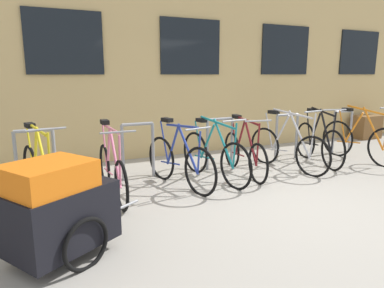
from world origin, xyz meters
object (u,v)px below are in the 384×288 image
at_px(bicycle_blue, 179,161).
at_px(bike_trailer, 58,209).
at_px(bicycle_yellow, 40,176).
at_px(bicycle_orange, 360,140).
at_px(bicycle_teal, 214,156).
at_px(planter_box, 366,127).
at_px(bicycle_silver, 287,148).
at_px(bicycle_pink, 112,170).
at_px(bicycle_maroon, 244,153).
at_px(bicycle_black, 318,142).

relative_size(bicycle_blue, bike_trailer, 1.18).
distance_m(bicycle_blue, bicycle_yellow, 1.90).
distance_m(bicycle_blue, bicycle_orange, 3.78).
height_order(bicycle_teal, bike_trailer, bicycle_teal).
xyz_separation_m(bicycle_teal, planter_box, (5.37, 1.51, -0.09)).
bearing_deg(bicycle_teal, bicycle_silver, 0.05).
bearing_deg(bicycle_pink, bicycle_yellow, 179.44).
xyz_separation_m(bicycle_orange, bicycle_maroon, (-2.54, 0.19, -0.04)).
xyz_separation_m(bicycle_orange, planter_box, (2.22, 1.64, -0.10)).
bearing_deg(bicycle_teal, bicycle_pink, -176.70).
distance_m(bicycle_teal, planter_box, 5.58).
relative_size(bicycle_black, bike_trailer, 1.18).
relative_size(bicycle_orange, bicycle_teal, 1.02).
bearing_deg(bike_trailer, bicycle_pink, 61.77).
distance_m(bicycle_orange, planter_box, 2.76).
bearing_deg(bicycle_orange, bicycle_pink, 179.63).
height_order(bicycle_blue, bicycle_teal, bicycle_teal).
bearing_deg(bike_trailer, bicycle_yellow, 94.45).
relative_size(bicycle_pink, bicycle_yellow, 1.01).
xyz_separation_m(bicycle_black, bicycle_maroon, (-1.68, -0.03, -0.03)).
relative_size(bicycle_blue, bicycle_orange, 0.92).
xyz_separation_m(bicycle_maroon, bike_trailer, (-3.03, -1.62, 0.12)).
bearing_deg(bicycle_teal, bicycle_orange, -2.27).
distance_m(bicycle_black, bicycle_maroon, 1.68).
bearing_deg(bicycle_silver, bicycle_yellow, -178.76).
relative_size(bicycle_silver, bicycle_teal, 0.98).
xyz_separation_m(bicycle_yellow, bicycle_orange, (5.69, -0.04, 0.00)).
bearing_deg(planter_box, bicycle_pink, -167.07).
bearing_deg(bicycle_silver, bicycle_blue, -177.71).
relative_size(bicycle_black, bicycle_pink, 0.97).
xyz_separation_m(bicycle_black, bike_trailer, (-4.71, -1.65, 0.09)).
xyz_separation_m(bicycle_maroon, bicycle_teal, (-0.61, -0.06, 0.02)).
relative_size(bicycle_silver, bicycle_maroon, 1.03).
height_order(bicycle_silver, bike_trailer, bicycle_silver).
bearing_deg(bicycle_black, bicycle_silver, -173.61).
relative_size(bicycle_blue, bicycle_pink, 0.97).
height_order(bicycle_maroon, bike_trailer, bicycle_maroon).
height_order(bicycle_maroon, bicycle_teal, bicycle_teal).
xyz_separation_m(bicycle_yellow, bicycle_teal, (2.54, 0.09, -0.01)).
relative_size(bicycle_maroon, bike_trailer, 1.21).
bearing_deg(bicycle_orange, bike_trailer, -165.60).
relative_size(bicycle_teal, planter_box, 2.53).
distance_m(bicycle_black, bike_trailer, 4.99).
bearing_deg(bicycle_teal, planter_box, 15.75).
xyz_separation_m(bike_trailer, planter_box, (7.79, 3.07, -0.18)).
bearing_deg(bicycle_orange, bicycle_silver, 175.69).
relative_size(bicycle_blue, bicycle_teal, 0.93).
height_order(bicycle_silver, bicycle_orange, bicycle_orange).
xyz_separation_m(bicycle_black, bicycle_pink, (-3.93, -0.19, -0.03)).
height_order(bicycle_silver, bicycle_black, bicycle_silver).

